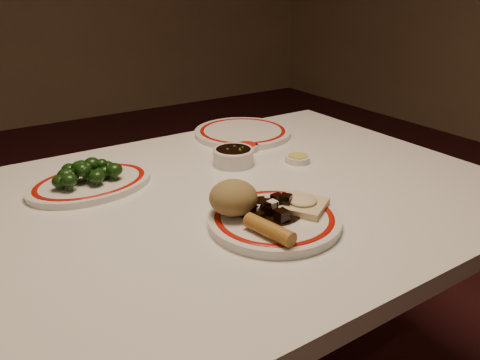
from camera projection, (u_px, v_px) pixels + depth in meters
name	position (u px, v px, depth m)	size (l,w,h in m)	color
dining_table	(237.00, 227.00, 1.08)	(1.20, 0.90, 0.75)	white
main_plate	(274.00, 220.00, 0.90)	(0.31, 0.31, 0.02)	silver
rice_mound	(233.00, 198.00, 0.89)	(0.09, 0.09, 0.07)	olive
spring_roll	(269.00, 230.00, 0.82)	(0.03, 0.03, 0.10)	#AD782A
fried_wonton	(302.00, 204.00, 0.92)	(0.12, 0.12, 0.02)	beige
stirfry_heap	(270.00, 208.00, 0.91)	(0.13, 0.13, 0.03)	black
broccoli_plate	(91.00, 183.00, 1.06)	(0.30, 0.27, 0.02)	silver
broccoli_pile	(87.00, 171.00, 1.05)	(0.15, 0.11, 0.05)	#23471C
soy_bowl	(233.00, 157.00, 1.19)	(0.10, 0.10, 0.04)	silver
sweet_sour_dish	(247.00, 147.00, 1.29)	(0.06, 0.06, 0.02)	silver
mustard_dish	(298.00, 159.00, 1.21)	(0.06, 0.06, 0.02)	silver
far_plate	(243.00, 132.00, 1.41)	(0.36, 0.36, 0.02)	silver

